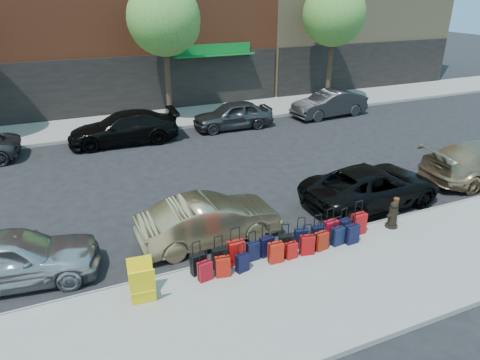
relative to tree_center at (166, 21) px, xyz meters
name	(u,v)px	position (x,y,z in m)	size (l,w,h in m)	color
ground	(223,189)	(-0.64, -9.50, -5.41)	(120.00, 120.00, 0.00)	black
sidewalk_near	(317,289)	(-0.64, -16.00, -5.34)	(60.00, 4.00, 0.15)	gray
sidewalk_far	(160,119)	(-0.64, 0.50, -5.34)	(60.00, 4.00, 0.15)	gray
curb_near	(279,248)	(-0.64, -13.98, -5.34)	(60.00, 0.08, 0.15)	gray
curb_far	(169,129)	(-0.64, -1.52, -5.34)	(60.00, 0.08, 0.15)	gray
tree_center	(166,21)	(0.00, 0.00, 0.00)	(3.80, 3.80, 7.27)	black
tree_right	(336,16)	(10.50, 0.00, 0.00)	(3.80, 3.80, 7.27)	black
suitcase_front_0	(198,264)	(-3.20, -14.30, -4.97)	(0.42, 0.28, 0.94)	black
suitcase_front_1	(220,258)	(-2.60, -14.28, -4.97)	(0.39, 0.22, 0.94)	black
suitcase_front_2	(236,252)	(-2.11, -14.27, -4.93)	(0.44, 0.24, 1.07)	#AE0D0B
suitcase_front_3	(253,251)	(-1.63, -14.30, -4.99)	(0.37, 0.21, 0.86)	black
suitcase_front_4	(267,246)	(-1.21, -14.27, -4.97)	(0.41, 0.26, 0.93)	black
suitcase_front_5	(285,243)	(-0.64, -14.32, -4.99)	(0.38, 0.23, 0.87)	black
suitcase_front_6	(301,238)	(-0.10, -14.27, -4.97)	(0.42, 0.27, 0.93)	black
suitcase_front_7	(318,235)	(0.44, -14.30, -4.98)	(0.40, 0.25, 0.91)	black
suitcase_front_8	(330,230)	(0.87, -14.29, -4.94)	(0.45, 0.28, 1.02)	maroon
suitcase_front_9	(344,228)	(1.36, -14.29, -4.97)	(0.41, 0.27, 0.93)	black
suitcase_front_10	(358,224)	(1.85, -14.32, -4.92)	(0.46, 0.27, 1.08)	#A50A0C
suitcase_back_0	(205,271)	(-3.12, -14.62, -5.00)	(0.38, 0.26, 0.85)	maroon
suitcase_back_1	(223,267)	(-2.65, -14.65, -4.99)	(0.40, 0.27, 0.89)	#A4150A
suitcase_back_2	(242,263)	(-2.11, -14.66, -5.01)	(0.37, 0.26, 0.81)	black
suitcase_back_4	(276,253)	(-1.11, -14.64, -4.97)	(0.41, 0.25, 0.94)	#AC180B
suitcase_back_5	(291,250)	(-0.64, -14.65, -5.02)	(0.33, 0.20, 0.77)	#AF0B0B
suitcase_back_6	(307,245)	(-0.13, -14.64, -4.98)	(0.42, 0.29, 0.91)	#96090B
suitcase_back_7	(321,241)	(0.35, -14.61, -4.99)	(0.39, 0.26, 0.88)	maroon
suitcase_back_8	(338,236)	(0.93, -14.58, -4.99)	(0.39, 0.25, 0.88)	black
suitcase_back_9	(352,234)	(1.36, -14.67, -4.97)	(0.40, 0.24, 0.93)	black
fire_hydrant	(393,215)	(3.08, -14.40, -4.86)	(0.45, 0.39, 0.87)	black
bollard	(395,211)	(3.18, -14.35, -4.78)	(0.17, 0.17, 0.94)	#38190C
display_rack	(142,283)	(-4.73, -14.81, -4.74)	(0.64, 0.70, 1.05)	yellow
car_near_0	(11,258)	(-7.58, -12.57, -4.68)	(1.72, 4.28, 1.46)	#AFB0B6
car_near_1	(209,220)	(-2.31, -12.69, -4.71)	(1.48, 4.24, 1.40)	tan
car_near_2	(372,186)	(3.65, -12.69, -4.71)	(2.32, 5.03, 1.40)	black
car_far_1	(124,128)	(-3.12, -2.61, -4.65)	(2.13, 5.24, 1.52)	black
car_far_2	(233,115)	(2.66, -2.48, -4.68)	(1.73, 4.30, 1.46)	#37373A
car_far_3	(329,104)	(8.78, -2.54, -4.66)	(1.59, 4.57, 1.51)	#2F2F31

